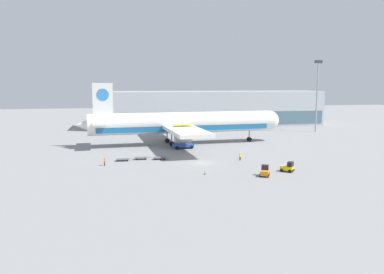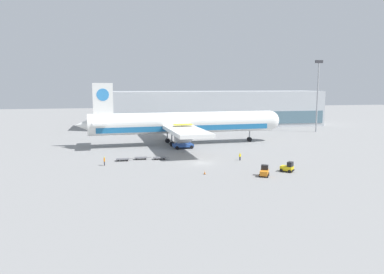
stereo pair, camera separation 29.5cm
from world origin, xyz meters
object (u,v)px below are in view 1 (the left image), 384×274
ground_crew_far (104,160)px  baggage_tug_mid (265,171)px  baggage_dolly_second (141,158)px  light_mast (317,91)px  traffic_cone_near (205,172)px  baggage_tug_foreground (288,167)px  airplane_main (181,124)px  scissor_lift_loader (183,139)px  baggage_dolly_third (160,158)px  ground_crew_near (240,156)px  baggage_dolly_lead (123,159)px

ground_crew_far → baggage_tug_mid: bearing=74.6°
baggage_dolly_second → ground_crew_far: (-7.81, -4.98, 0.69)m
light_mast → traffic_cone_near: size_ratio=33.08×
baggage_tug_foreground → airplane_main: bearing=156.9°
baggage_tug_foreground → ground_crew_far: bearing=-154.2°
airplane_main → baggage_tug_foreground: 40.11m
light_mast → ground_crew_far: light_mast is taller
baggage_tug_foreground → scissor_lift_loader: bearing=162.2°
airplane_main → baggage_tug_foreground: airplane_main is taller
baggage_tug_mid → baggage_dolly_third: 25.68m
airplane_main → baggage_dolly_second: bearing=-125.9°
baggage_tug_foreground → baggage_dolly_third: (-22.65, 16.98, -0.49)m
ground_crew_near → ground_crew_far: bearing=157.5°
baggage_tug_foreground → baggage_dolly_second: (-26.73, 17.76, -0.49)m
scissor_lift_loader → baggage_dolly_lead: 20.92m
baggage_tug_mid → baggage_dolly_second: baggage_tug_mid is taller
baggage_dolly_lead → ground_crew_far: size_ratio=2.04×
scissor_lift_loader → baggage_dolly_third: 15.61m
airplane_main → baggage_tug_foreground: bearing=-72.2°
baggage_tug_foreground → baggage_dolly_third: 28.31m
baggage_tug_foreground → baggage_tug_mid: bearing=-112.0°
light_mast → baggage_dolly_third: bearing=-147.6°
baggage_dolly_lead → ground_crew_near: bearing=-8.2°
baggage_dolly_lead → ground_crew_far: bearing=-130.8°
ground_crew_near → ground_crew_far: 29.17m
scissor_lift_loader → baggage_tug_foreground: size_ratio=2.30×
scissor_lift_loader → ground_crew_near: bearing=-65.2°
baggage_tug_foreground → baggage_dolly_lead: (-30.75, 16.88, -0.49)m
baggage_dolly_second → airplane_main: bearing=59.0°
baggage_dolly_third → traffic_cone_near: size_ratio=4.93×
baggage_dolly_lead → light_mast: bearing=31.2°
airplane_main → ground_crew_far: size_ratio=31.84×
scissor_lift_loader → baggage_tug_foreground: bearing=-66.9°
airplane_main → baggage_dolly_lead: 26.79m
light_mast → baggage_dolly_second: light_mast is taller
airplane_main → baggage_tug_mid: bearing=-81.0°
baggage_tug_foreground → traffic_cone_near: size_ratio=3.64×
light_mast → ground_crew_near: (-42.70, -42.70, -13.37)m
light_mast → airplane_main: bearing=-160.9°
airplane_main → scissor_lift_loader: (-0.74, -6.81, -3.50)m
baggage_tug_foreground → ground_crew_near: 13.47m
baggage_dolly_third → ground_crew_far: size_ratio=2.04×
light_mast → scissor_lift_loader: 58.99m
baggage_dolly_lead → baggage_tug_mid: bearing=-35.5°
airplane_main → baggage_dolly_third: size_ratio=15.60×
ground_crew_near → traffic_cone_near: size_ratio=2.22×
baggage_tug_mid → traffic_cone_near: baggage_tug_mid is taller
airplane_main → baggage_dolly_second: 23.78m
scissor_lift_loader → baggage_dolly_lead: (-15.85, -13.51, -1.95)m
light_mast → baggage_tug_foreground: bearing=-124.1°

